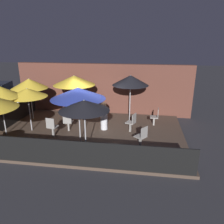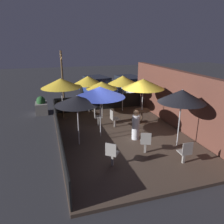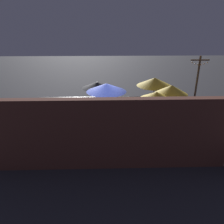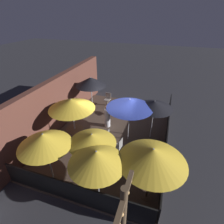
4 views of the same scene
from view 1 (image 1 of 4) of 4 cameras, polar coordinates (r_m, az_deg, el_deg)
name	(u,v)px [view 1 (image 1 of 4)]	position (r m, az deg, el deg)	size (l,w,h in m)	color
ground_plane	(91,134)	(10.51, -5.43, -5.86)	(60.00, 60.00, 0.00)	#2D2D33
patio_deck	(91,133)	(10.48, -5.44, -5.56)	(8.61, 5.86, 0.12)	#47382D
building_wall	(103,89)	(12.97, -2.33, 5.94)	(10.21, 0.36, 2.98)	brown
fence_front	(71,153)	(7.78, -10.66, -10.54)	(8.41, 0.05, 0.95)	black
fence_side_left	(7,118)	(12.00, -25.70, -1.47)	(0.05, 5.66, 0.95)	black
patio_umbrella_0	(74,80)	(11.61, -9.86, 8.17)	(2.18, 2.18, 2.41)	#B2B2B7
patio_umbrella_2	(78,93)	(8.96, -8.87, 4.86)	(2.25, 2.25, 2.36)	#B2B2B7
patio_umbrella_4	(130,80)	(11.39, 4.85, 8.27)	(1.90, 1.90, 2.45)	#B2B2B7
patio_umbrella_5	(84,105)	(7.83, -7.29, 1.74)	(1.84, 1.84, 2.16)	#B2B2B7
patio_umbrella_6	(27,93)	(10.76, -21.27, 4.75)	(1.79, 1.79, 2.08)	#B2B2B7
patio_umbrella_7	(29,84)	(12.38, -20.83, 6.96)	(1.92, 1.92, 2.23)	#B2B2B7
dining_table_0	(76,109)	(11.99, -9.44, 0.77)	(0.88, 0.88, 0.75)	#4C3828
patio_chair_0	(68,122)	(10.53, -11.44, -2.45)	(0.43, 0.43, 0.92)	gray
patio_chair_1	(156,116)	(11.26, 11.31, -1.10)	(0.42, 0.42, 0.90)	gray
patio_chair_2	(142,136)	(8.86, 7.77, -6.29)	(0.56, 0.56, 0.94)	gray
patio_chair_3	(52,127)	(10.03, -15.42, -3.68)	(0.45, 0.45, 0.96)	gray
patio_chair_4	(132,122)	(10.29, 5.19, -2.62)	(0.52, 0.52, 0.92)	gray
patron_0	(104,117)	(10.53, -2.11, -1.27)	(0.40, 0.40, 1.38)	silver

